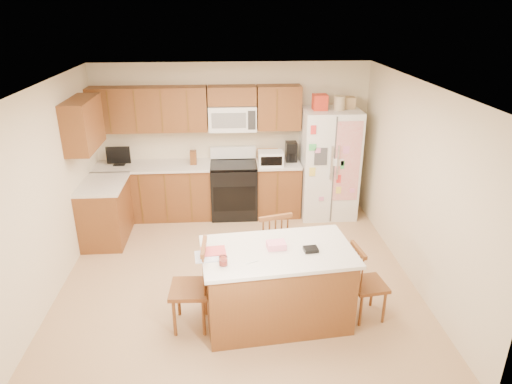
{
  "coord_description": "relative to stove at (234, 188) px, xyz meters",
  "views": [
    {
      "loc": [
        -0.11,
        -5.17,
        3.35
      ],
      "look_at": [
        0.27,
        0.35,
        1.06
      ],
      "focal_mm": 32.0,
      "sensor_mm": 36.0,
      "label": 1
    }
  ],
  "objects": [
    {
      "name": "ground",
      "position": [
        0.0,
        -1.94,
        -0.47
      ],
      "size": [
        4.5,
        4.5,
        0.0
      ],
      "primitive_type": "plane",
      "color": "tan",
      "rests_on": "ground"
    },
    {
      "name": "room_shell",
      "position": [
        0.0,
        -1.94,
        0.97
      ],
      "size": [
        4.6,
        4.6,
        2.52
      ],
      "color": "beige",
      "rests_on": "ground"
    },
    {
      "name": "cabinetry",
      "position": [
        -0.98,
        -0.15,
        0.44
      ],
      "size": [
        3.36,
        1.56,
        2.15
      ],
      "color": "brown",
      "rests_on": "ground"
    },
    {
      "name": "stove",
      "position": [
        0.0,
        0.0,
        0.0
      ],
      "size": [
        0.76,
        0.65,
        1.13
      ],
      "color": "black",
      "rests_on": "ground"
    },
    {
      "name": "refrigerator",
      "position": [
        1.57,
        -0.06,
        0.45
      ],
      "size": [
        0.9,
        0.79,
        2.04
      ],
      "color": "white",
      "rests_on": "ground"
    },
    {
      "name": "island",
      "position": [
        0.41,
        -2.84,
        -0.02
      ],
      "size": [
        1.75,
        1.12,
        0.98
      ],
      "color": "brown",
      "rests_on": "ground"
    },
    {
      "name": "windsor_chair_left",
      "position": [
        -0.52,
        -2.89,
        0.01
      ],
      "size": [
        0.43,
        0.45,
        1.02
      ],
      "color": "brown",
      "rests_on": "ground"
    },
    {
      "name": "windsor_chair_back",
      "position": [
        0.42,
        -2.09,
        0.01
      ],
      "size": [
        0.53,
        0.52,
        1.02
      ],
      "color": "brown",
      "rests_on": "ground"
    },
    {
      "name": "windsor_chair_right",
      "position": [
        1.43,
        -2.86,
        -0.05
      ],
      "size": [
        0.42,
        0.44,
        0.91
      ],
      "color": "brown",
      "rests_on": "ground"
    }
  ]
}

